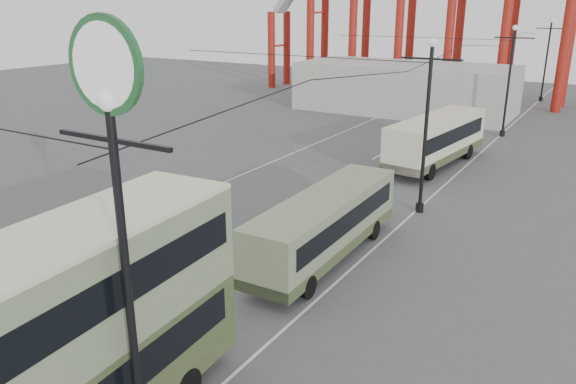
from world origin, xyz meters
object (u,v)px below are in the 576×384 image
Objects in this scene: lamp_post_near at (115,161)px; pedestrian at (301,210)px; single_decker_cream at (436,139)px; single_decker_green at (325,223)px; double_decker_bus at (52,346)px.

lamp_post_near is 6.96× the size of pedestrian.
lamp_post_near is at bearing -79.21° from single_decker_cream.
single_decker_cream is 7.31× the size of pedestrian.
single_decker_cream reaches higher than single_decker_green.
lamp_post_near is 0.95× the size of double_decker_bus.
lamp_post_near is at bearing 88.54° from pedestrian.
double_decker_bus is 7.29× the size of pedestrian.
pedestrian is at bearing -92.89° from single_decker_cream.
single_decker_green is at bearing -81.75° from single_decker_cream.
double_decker_bus reaches higher than single_decker_green.
double_decker_bus reaches higher than single_decker_cream.
lamp_post_near is 18.11m from pedestrian.
lamp_post_near is at bearing 26.36° from double_decker_bus.
pedestrian is (-3.04, 16.94, -2.58)m from double_decker_bus.
single_decker_cream is (-2.21, 30.78, -5.92)m from lamp_post_near.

